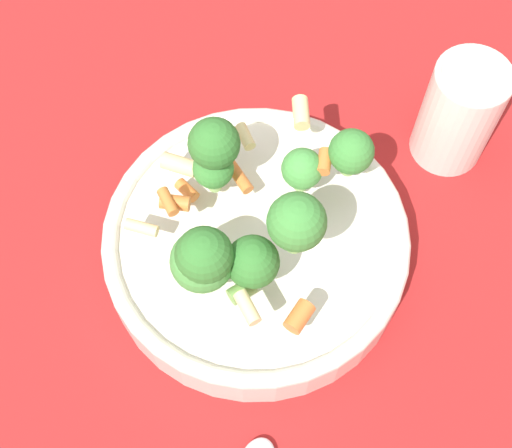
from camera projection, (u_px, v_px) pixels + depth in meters
ground_plane at (256, 257)px, 0.61m from camera, size 3.00×3.00×0.00m
bowl at (256, 244)px, 0.59m from camera, size 0.25×0.25×0.05m
pasta_salad at (246, 217)px, 0.53m from camera, size 0.19×0.20×0.09m
cup at (459, 112)px, 0.62m from camera, size 0.07×0.07×0.11m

